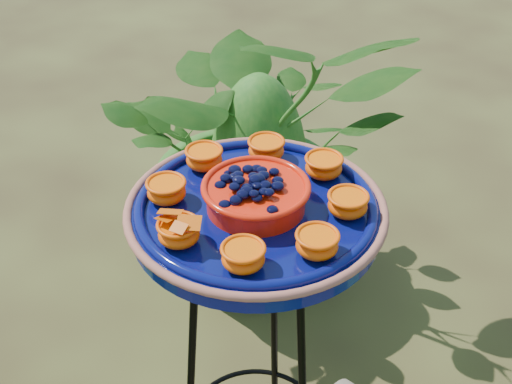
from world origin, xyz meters
TOP-DOWN VIEW (x-y plane):
  - tripod_stand at (-0.01, 0.13)m, footprint 0.38×0.38m
  - feeder_dish at (-0.01, 0.13)m, footprint 0.53×0.53m
  - shrub_back_left at (-0.53, 0.73)m, footprint 1.06×1.07m

SIDE VIEW (x-z plane):
  - shrub_back_left at x=-0.53m, z-range 0.00..0.90m
  - tripod_stand at x=-0.01m, z-range 0.09..0.88m
  - feeder_dish at x=-0.01m, z-range 0.78..0.88m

